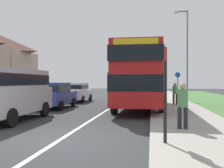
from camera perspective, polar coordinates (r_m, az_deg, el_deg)
name	(u,v)px	position (r m, az deg, el deg)	size (l,w,h in m)	color
ground_plane	(60,140)	(7.90, -11.32, -11.95)	(120.00, 120.00, 0.00)	#2D3033
lane_marking_centre	(107,110)	(15.57, -1.14, -5.79)	(0.14, 60.00, 0.01)	silver
pavement_near_side	(183,115)	(13.44, 15.37, -6.56)	(3.20, 68.00, 0.12)	#9E998E
double_decker_bus	(140,75)	(16.30, 6.22, 2.00)	(2.80, 9.75, 3.70)	red
parked_van_silver	(10,90)	(12.13, -21.68, -1.24)	(2.11, 4.92, 2.27)	#B7B7BC
parked_car_blue	(54,94)	(17.00, -12.73, -2.21)	(1.98, 4.09, 1.66)	navy
parked_car_white	(76,91)	(22.29, -7.90, -1.62)	(1.97, 4.25, 1.62)	silver
pedestrian_at_stop	(183,103)	(9.01, 15.34, -4.16)	(0.34, 0.34, 1.67)	#23232D
pedestrian_walking_away	(175,92)	(18.66, 13.77, -1.78)	(0.34, 0.34, 1.67)	#23232D
bus_stop_sign	(165,88)	(6.83, 11.67, -0.87)	(0.09, 0.52, 2.60)	black
cycle_route_sign	(178,85)	(22.24, 14.30, -0.26)	(0.44, 0.08, 2.52)	slate
street_lamp_mid	(186,50)	(21.92, 16.04, 7.22)	(1.14, 0.20, 7.48)	slate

